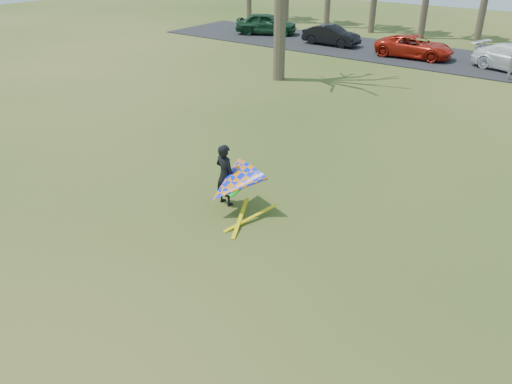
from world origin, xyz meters
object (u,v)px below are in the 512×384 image
Objects in this scene: car_0 at (266,24)px; kite_flyer at (231,183)px; car_1 at (331,35)px; car_2 at (414,47)px.

kite_flyer is (14.87, -22.85, 0.01)m from car_0.
car_0 is at bearing 82.89° from car_1.
car_0 is at bearing 123.05° from kite_flyer.
car_2 is 21.96m from kite_flyer.
car_0 reaches higher than car_2.
car_2 is at bearing 97.50° from kite_flyer.
car_1 is 1.66× the size of kite_flyer.
car_0 is 1.16× the size of car_1.
kite_flyer is (2.87, -21.77, 0.14)m from car_2.
car_1 is 0.84× the size of car_2.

